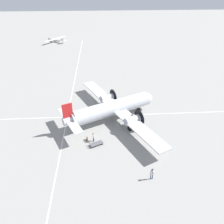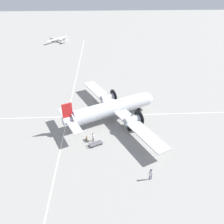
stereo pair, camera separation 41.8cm
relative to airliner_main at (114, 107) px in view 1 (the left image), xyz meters
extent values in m
plane|color=gray|center=(-0.18, 0.37, -2.48)|extent=(300.00, 300.00, 0.00)
cube|color=silver|center=(-0.18, 8.81, -2.48)|extent=(120.00, 0.16, 0.01)
cube|color=silver|center=(1.16, 0.37, -2.48)|extent=(0.16, 120.00, 0.01)
cylinder|color=silver|center=(-0.18, 0.37, -0.13)|extent=(8.95, 14.96, 2.51)
cylinder|color=silver|center=(-0.18, 0.37, 0.56)|extent=(7.94, 13.96, 1.75)
sphere|color=silver|center=(3.17, -6.57, -0.13)|extent=(2.38, 2.38, 2.38)
cylinder|color=silver|center=(-3.52, 7.30, -0.01)|extent=(2.55, 3.31, 1.38)
cube|color=red|center=(-3.77, 7.81, 1.75)|extent=(0.86, 1.58, 2.88)
cube|color=silver|center=(-3.68, 7.64, 0.12)|extent=(8.35, 5.06, 0.10)
cube|color=silver|center=(0.31, -0.65, -0.44)|extent=(25.11, 13.80, 0.20)
cylinder|color=silver|center=(4.52, 1.09, -0.42)|extent=(2.38, 2.97, 1.38)
cylinder|color=black|center=(5.14, -0.22, -0.42)|extent=(2.62, 1.29, 2.89)
sphere|color=black|center=(5.20, -0.33, -0.42)|extent=(0.48, 0.48, 0.48)
cylinder|color=silver|center=(-3.66, -2.86, -0.42)|extent=(2.38, 2.97, 1.38)
cylinder|color=black|center=(-3.03, -4.16, -0.42)|extent=(2.62, 1.29, 2.89)
sphere|color=black|center=(-2.98, -4.28, -0.42)|extent=(0.48, 0.48, 0.48)
cylinder|color=#4C4C51|center=(4.40, 1.32, -1.45)|extent=(0.18, 0.18, 0.96)
cylinder|color=black|center=(4.40, 1.32, -1.93)|extent=(0.75, 1.12, 1.10)
cylinder|color=#4C4C51|center=(-3.78, -2.62, -1.45)|extent=(0.18, 0.18, 0.96)
cylinder|color=black|center=(-3.78, -2.62, -1.93)|extent=(0.75, 1.12, 1.10)
cylinder|color=#4C4C51|center=(2.43, -5.05, -1.70)|extent=(0.14, 0.14, 0.88)
cylinder|color=black|center=(2.43, -5.05, -2.13)|extent=(0.47, 0.71, 0.70)
cylinder|color=navy|center=(-14.59, -4.04, -2.07)|extent=(0.12, 0.12, 0.83)
cylinder|color=navy|center=(-14.62, -3.80, -2.07)|extent=(0.12, 0.12, 0.83)
cube|color=white|center=(-14.60, -3.92, -1.34)|extent=(0.24, 0.42, 0.62)
sphere|color=tan|center=(-14.60, -3.92, -0.89)|extent=(0.28, 0.28, 0.28)
cylinder|color=white|center=(-14.57, -4.16, -1.38)|extent=(0.10, 0.10, 0.59)
cylinder|color=white|center=(-14.63, -3.67, -1.38)|extent=(0.10, 0.10, 0.59)
cube|color=black|center=(-14.70, -3.93, -1.27)|extent=(0.01, 0.05, 0.40)
cylinder|color=navy|center=(-14.60, -3.92, -0.78)|extent=(0.32, 0.32, 0.07)
cylinder|color=#2D2D33|center=(-6.40, 3.73, -2.09)|extent=(0.11, 0.11, 0.78)
cylinder|color=#2D2D33|center=(-6.18, 3.80, -2.09)|extent=(0.11, 0.11, 0.78)
cube|color=white|center=(-6.29, 3.76, -1.41)|extent=(0.41, 0.29, 0.59)
sphere|color=#8C6647|center=(-6.29, 3.76, -0.98)|extent=(0.26, 0.26, 0.26)
cylinder|color=white|center=(-6.52, 3.69, -1.44)|extent=(0.09, 0.09, 0.56)
cylinder|color=white|center=(-6.07, 3.83, -1.44)|extent=(0.09, 0.09, 0.56)
cube|color=maroon|center=(-6.32, 3.85, -1.34)|extent=(0.05, 0.02, 0.38)
cube|color=brown|center=(-5.95, 4.83, -2.21)|extent=(0.43, 0.19, 0.54)
cube|color=#4A3520|center=(-5.95, 4.83, -1.92)|extent=(0.15, 0.14, 0.02)
cube|color=#56565B|center=(-7.29, 3.30, -2.18)|extent=(1.73, 2.30, 0.04)
cube|color=#56565B|center=(-7.72, 4.23, -1.94)|extent=(0.86, 0.43, 0.04)
cylinder|color=#56565B|center=(-7.32, 4.41, -2.05)|extent=(0.04, 0.04, 0.22)
cylinder|color=#56565B|center=(-8.12, 4.05, -2.05)|extent=(0.04, 0.04, 0.22)
cylinder|color=black|center=(-6.61, 2.73, -2.34)|extent=(0.17, 0.28, 0.28)
cylinder|color=black|center=(-7.29, 2.42, -2.34)|extent=(0.17, 0.28, 0.28)
cylinder|color=black|center=(-7.29, 4.19, -2.34)|extent=(0.17, 0.28, 0.28)
cylinder|color=black|center=(-7.96, 3.87, -2.34)|extent=(0.17, 0.28, 0.28)
cylinder|color=white|center=(57.07, 19.17, -1.67)|extent=(5.32, 6.63, 0.93)
sphere|color=black|center=(59.45, 22.34, -1.67)|extent=(0.84, 0.84, 0.84)
cube|color=white|center=(57.32, 19.50, -1.25)|extent=(9.81, 7.81, 0.08)
cube|color=white|center=(54.83, 16.20, -0.93)|extent=(0.45, 0.58, 1.21)
cube|color=white|center=(54.83, 16.20, -1.53)|extent=(3.32, 2.71, 0.04)
cylinder|color=black|center=(58.69, 21.32, -2.34)|extent=(0.23, 0.27, 0.28)
cylinder|color=#4C4C51|center=(58.69, 21.32, -2.24)|extent=(0.06, 0.06, 0.21)
cylinder|color=black|center=(56.14, 19.34, -2.34)|extent=(0.23, 0.27, 0.28)
cylinder|color=#4C4C51|center=(56.14, 19.34, -2.24)|extent=(0.06, 0.06, 0.21)
cylinder|color=black|center=(57.49, 18.32, -2.34)|extent=(0.23, 0.27, 0.28)
cylinder|color=#4C4C51|center=(57.49, 18.32, -2.24)|extent=(0.06, 0.06, 0.21)
camera|label=1|loc=(-34.03, 2.57, 20.40)|focal=35.00mm
camera|label=2|loc=(-34.05, 2.15, 20.40)|focal=35.00mm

